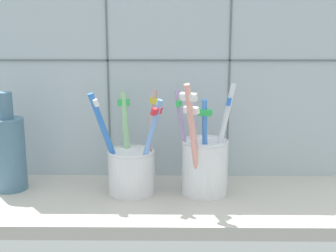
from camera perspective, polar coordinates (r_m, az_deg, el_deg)
name	(u,v)px	position (r cm, az deg, el deg)	size (l,w,h in cm)	color
counter_slab	(168,203)	(73.27, -0.02, -9.81)	(64.00, 22.00, 2.00)	#BCB7AD
tile_wall_back	(169,63)	(80.03, 0.08, 7.97)	(64.00, 2.20, 45.00)	#B2C1CC
toothbrush_cup_left	(131,167)	(73.88, -4.70, -5.21)	(11.85, 10.14, 17.08)	white
toothbrush_cup_right	(204,163)	(73.29, 4.64, -4.71)	(9.68, 10.42, 18.87)	white
ceramic_vase	(9,151)	(79.13, -19.60, -3.03)	(5.46, 5.46, 16.50)	slate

